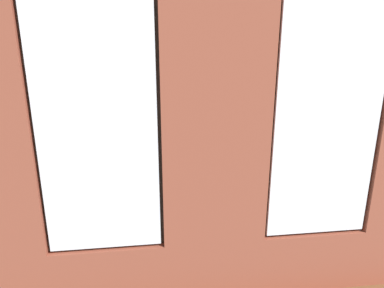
% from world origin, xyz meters
% --- Properties ---
extents(ground_plane, '(6.99, 5.59, 0.10)m').
position_xyz_m(ground_plane, '(0.00, 0.00, -0.05)').
color(ground_plane, brown).
extents(brick_wall_with_windows, '(6.39, 0.30, 3.18)m').
position_xyz_m(brick_wall_with_windows, '(-0.00, 2.41, 1.55)').
color(brick_wall_with_windows, brown).
rests_on(brick_wall_with_windows, ground_plane).
extents(couch_by_window, '(1.78, 0.87, 0.80)m').
position_xyz_m(couch_by_window, '(0.59, 1.77, 0.33)').
color(couch_by_window, black).
rests_on(couch_by_window, ground_plane).
extents(couch_left, '(0.95, 1.84, 0.80)m').
position_xyz_m(couch_left, '(-2.50, 0.45, 0.33)').
color(couch_left, black).
rests_on(couch_left, ground_plane).
extents(coffee_table, '(1.53, 0.71, 0.40)m').
position_xyz_m(coffee_table, '(-0.16, -0.23, 0.36)').
color(coffee_table, olive).
rests_on(coffee_table, ground_plane).
extents(cup_ceramic, '(0.09, 0.09, 0.11)m').
position_xyz_m(cup_ceramic, '(-0.16, -0.23, 0.46)').
color(cup_ceramic, silver).
rests_on(cup_ceramic, coffee_table).
extents(table_plant_small, '(0.13, 0.13, 0.22)m').
position_xyz_m(table_plant_small, '(-0.58, -0.35, 0.52)').
color(table_plant_small, beige).
rests_on(table_plant_small, coffee_table).
extents(remote_silver, '(0.17, 0.14, 0.02)m').
position_xyz_m(remote_silver, '(0.03, -0.32, 0.42)').
color(remote_silver, '#B2B2B7').
rests_on(remote_silver, coffee_table).
extents(remote_black, '(0.06, 0.17, 0.02)m').
position_xyz_m(remote_black, '(-0.27, -0.12, 0.42)').
color(remote_black, black).
rests_on(remote_black, coffee_table).
extents(remote_gray, '(0.18, 0.10, 0.02)m').
position_xyz_m(remote_gray, '(0.30, -0.12, 0.42)').
color(remote_gray, '#59595B').
rests_on(remote_gray, coffee_table).
extents(media_console, '(1.25, 0.42, 0.57)m').
position_xyz_m(media_console, '(2.85, 0.11, 0.29)').
color(media_console, black).
rests_on(media_console, ground_plane).
extents(papasan_chair, '(1.16, 1.16, 0.71)m').
position_xyz_m(papasan_chair, '(1.19, -1.45, 0.45)').
color(papasan_chair, olive).
rests_on(papasan_chair, ground_plane).
extents(potted_plant_foreground_right, '(0.70, 0.70, 1.05)m').
position_xyz_m(potted_plant_foreground_right, '(2.55, -1.75, 0.69)').
color(potted_plant_foreground_right, beige).
rests_on(potted_plant_foreground_right, ground_plane).
extents(potted_plant_corner_near_left, '(0.59, 0.59, 1.08)m').
position_xyz_m(potted_plant_corner_near_left, '(-2.65, -1.80, 0.69)').
color(potted_plant_corner_near_left, '#9E5638').
rests_on(potted_plant_corner_near_left, ground_plane).
extents(potted_plant_mid_room_small, '(0.30, 0.30, 0.60)m').
position_xyz_m(potted_plant_mid_room_small, '(-0.92, -1.13, 0.40)').
color(potted_plant_mid_room_small, '#47423D').
rests_on(potted_plant_mid_room_small, ground_plane).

